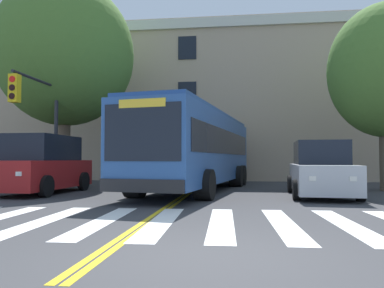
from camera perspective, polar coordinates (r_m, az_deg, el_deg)
The scene contains 11 objects.
ground_plane at distance 5.21m, azimuth 1.99°, elevation -16.89°, with size 120.00×120.00×0.00m, color #38383A.
crosswalk at distance 7.89m, azimuth -0.12°, elevation -11.84°, with size 11.86×4.44×0.01m.
lane_line_yellow_inner at distance 21.84m, azimuth 1.74°, elevation -5.73°, with size 0.12×36.00×0.01m, color gold.
lane_line_yellow_outer at distance 21.83m, azimuth 2.16°, elevation -5.73°, with size 0.12×36.00×0.01m, color gold.
city_bus at distance 15.70m, azimuth 0.85°, elevation -0.69°, with size 4.35×11.75×3.22m.
car_red_near_lane at distance 15.51m, azimuth -21.84°, elevation -3.09°, with size 2.36×4.81×2.22m.
car_silver_far_lane at distance 13.93m, azimuth 19.06°, elevation -3.97°, with size 2.39×4.69×1.95m.
car_grey_behind_bus at distance 24.45m, azimuth 1.12°, elevation -2.87°, with size 2.62×5.12×2.24m.
traffic_light_far_corner at distance 16.02m, azimuth -22.28°, elevation 4.77°, with size 0.35×3.20×4.83m.
street_tree_curbside_small at distance 19.73m, azimuth -18.73°, elevation 12.94°, with size 9.04×8.95×10.02m.
building_facade at distance 26.40m, azimuth 0.37°, elevation 5.65°, with size 34.00×7.82×9.91m.
Camera 1 is at (0.43, -5.02, 1.31)m, focal length 35.00 mm.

